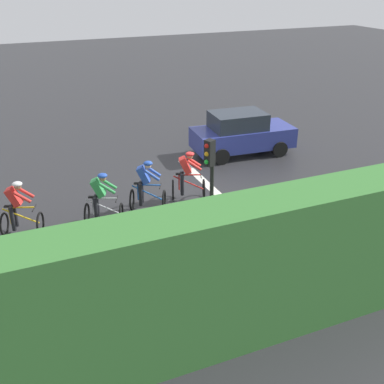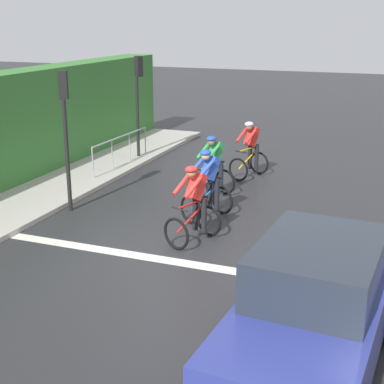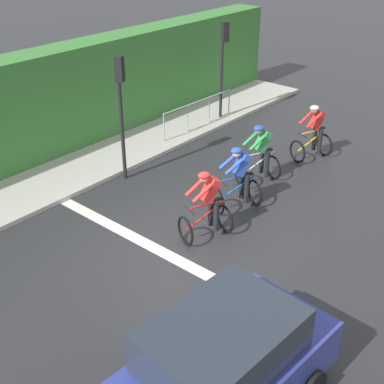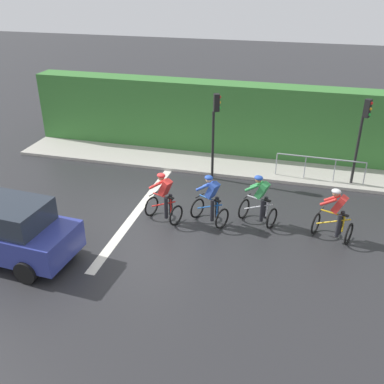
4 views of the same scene
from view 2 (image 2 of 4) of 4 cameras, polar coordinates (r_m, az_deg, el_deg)
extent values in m
plane|color=#28282B|center=(11.44, -2.16, -6.06)|extent=(80.00, 80.00, 0.00)
cube|color=#ADA89E|center=(15.42, -16.13, -0.27)|extent=(2.80, 18.48, 0.12)
cube|color=gray|center=(15.92, -18.78, 0.72)|extent=(0.44, 18.48, 0.49)
cube|color=silver|center=(11.09, -2.99, -6.81)|extent=(7.00, 0.30, 0.01)
torus|color=black|center=(16.24, 4.69, 2.27)|extent=(0.66, 0.30, 0.68)
torus|color=black|center=(17.04, 6.77, 2.93)|extent=(0.66, 0.30, 0.68)
cylinder|color=gold|center=(16.57, 5.78, 3.44)|extent=(0.39, 0.94, 0.51)
cylinder|color=gold|center=(16.81, 6.40, 3.71)|extent=(0.04, 0.04, 0.55)
cylinder|color=gold|center=(16.47, 5.70, 4.34)|extent=(0.29, 0.68, 0.04)
cube|color=black|center=(16.74, 6.43, 4.69)|extent=(0.17, 0.24, 0.04)
cylinder|color=black|center=(16.20, 4.95, 4.05)|extent=(0.40, 0.18, 0.03)
cube|color=red|center=(16.52, 6.05, 5.59)|extent=(0.43, 0.49, 0.57)
sphere|color=#9E7051|center=(16.34, 5.77, 6.58)|extent=(0.20, 0.20, 0.20)
ellipsoid|color=silver|center=(16.32, 5.78, 6.82)|extent=(0.32, 0.35, 0.14)
cylinder|color=black|center=(16.67, 6.52, 3.44)|extent=(0.12, 0.12, 0.74)
cylinder|color=black|center=(16.81, 5.86, 3.57)|extent=(0.12, 0.12, 0.74)
cylinder|color=red|center=(16.19, 5.92, 5.55)|extent=(0.25, 0.48, 0.37)
cylinder|color=red|center=(16.37, 5.01, 5.71)|extent=(0.25, 0.48, 0.37)
torus|color=black|center=(14.26, 0.69, 0.19)|extent=(0.65, 0.31, 0.68)
torus|color=black|center=(14.99, 3.33, 1.02)|extent=(0.65, 0.31, 0.68)
cylinder|color=silver|center=(14.55, 2.06, 1.56)|extent=(0.41, 0.93, 0.51)
cylinder|color=silver|center=(14.77, 2.84, 1.89)|extent=(0.04, 0.04, 0.55)
cylinder|color=silver|center=(14.44, 1.93, 2.57)|extent=(0.31, 0.68, 0.04)
cube|color=black|center=(14.69, 2.86, 3.00)|extent=(0.18, 0.24, 0.04)
cylinder|color=black|center=(14.19, 0.98, 2.21)|extent=(0.40, 0.19, 0.03)
cube|color=green|center=(14.47, 2.35, 4.01)|extent=(0.43, 0.49, 0.57)
sphere|color=#9E7051|center=(14.29, 1.96, 5.11)|extent=(0.20, 0.20, 0.20)
ellipsoid|color=#264CB2|center=(14.27, 1.96, 5.39)|extent=(0.33, 0.35, 0.14)
cylinder|color=black|center=(14.63, 2.94, 1.56)|extent=(0.12, 0.12, 0.74)
cylinder|color=black|center=(14.78, 2.23, 1.74)|extent=(0.12, 0.12, 0.74)
cylinder|color=green|center=(14.14, 2.08, 3.92)|extent=(0.26, 0.48, 0.37)
cylinder|color=green|center=(14.35, 1.12, 4.13)|extent=(0.26, 0.48, 0.37)
torus|color=black|center=(12.82, -0.13, -1.79)|extent=(0.64, 0.35, 0.68)
torus|color=black|center=(13.49, 3.06, -0.83)|extent=(0.64, 0.35, 0.68)
cylinder|color=#1E59B2|center=(13.07, 1.52, -0.26)|extent=(0.48, 0.91, 0.51)
cylinder|color=#1E59B2|center=(13.27, 2.46, 0.11)|extent=(0.04, 0.04, 0.55)
cylinder|color=#1E59B2|center=(12.96, 1.36, 0.85)|extent=(0.35, 0.66, 0.04)
cube|color=black|center=(13.19, 2.48, 1.34)|extent=(0.19, 0.24, 0.04)
cylinder|color=black|center=(12.73, 0.21, 0.44)|extent=(0.39, 0.21, 0.03)
cube|color=#2D51B7|center=(12.97, 1.86, 2.45)|extent=(0.45, 0.50, 0.57)
sphere|color=tan|center=(12.79, 1.38, 3.67)|extent=(0.20, 0.20, 0.20)
ellipsoid|color=#264CB2|center=(12.77, 1.39, 3.97)|extent=(0.34, 0.36, 0.14)
cylinder|color=black|center=(13.13, 2.52, -0.27)|extent=(0.12, 0.12, 0.74)
cylinder|color=black|center=(13.30, 1.79, -0.04)|extent=(0.12, 0.12, 0.74)
cylinder|color=#2D51B7|center=(12.65, 1.45, 2.32)|extent=(0.29, 0.47, 0.37)
cylinder|color=#2D51B7|center=(12.88, 0.46, 2.59)|extent=(0.29, 0.47, 0.37)
torus|color=black|center=(11.43, -1.61, -4.23)|extent=(0.66, 0.30, 0.68)
torus|color=black|center=(12.14, 1.71, -2.92)|extent=(0.66, 0.30, 0.68)
cylinder|color=red|center=(11.69, 0.10, -2.41)|extent=(0.39, 0.94, 0.51)
cylinder|color=red|center=(11.90, 1.08, -1.93)|extent=(0.04, 0.04, 0.55)
cylinder|color=red|center=(11.56, -0.07, -1.19)|extent=(0.29, 0.68, 0.04)
cube|color=black|center=(11.80, 1.09, -0.57)|extent=(0.17, 0.24, 0.04)
cylinder|color=black|center=(11.32, -1.27, -1.74)|extent=(0.40, 0.18, 0.03)
cube|color=red|center=(11.57, 0.44, 0.61)|extent=(0.43, 0.49, 0.57)
sphere|color=#9E7051|center=(11.37, -0.07, 1.94)|extent=(0.20, 0.20, 0.20)
ellipsoid|color=red|center=(11.35, -0.07, 2.28)|extent=(0.32, 0.35, 0.14)
cylinder|color=black|center=(11.77, 1.20, -2.37)|extent=(0.12, 0.12, 0.74)
cylinder|color=black|center=(11.91, 0.32, -2.12)|extent=(0.12, 0.12, 0.74)
cylinder|color=red|center=(11.25, 0.09, 0.41)|extent=(0.25, 0.48, 0.37)
cylinder|color=red|center=(11.45, -1.11, 0.72)|extent=(0.25, 0.48, 0.37)
cube|color=navy|center=(7.69, 11.88, -12.99)|extent=(1.97, 4.21, 0.80)
cube|color=#262D38|center=(7.58, 12.67, -7.31)|extent=(1.64, 2.23, 0.66)
cylinder|color=black|center=(9.13, 8.48, -10.38)|extent=(0.26, 0.65, 0.64)
cylinder|color=black|center=(13.76, -12.47, 3.51)|extent=(0.10, 0.10, 2.70)
cube|color=black|center=(13.57, -12.86, 10.47)|extent=(0.26, 0.26, 0.64)
sphere|color=red|center=(13.65, -12.84, 11.36)|extent=(0.11, 0.11, 0.11)
sphere|color=orange|center=(13.67, -12.79, 10.53)|extent=(0.11, 0.11, 0.11)
sphere|color=green|center=(13.70, -12.73, 9.70)|extent=(0.11, 0.11, 0.11)
cylinder|color=black|center=(18.54, -5.51, 7.33)|extent=(0.10, 0.10, 2.70)
cube|color=black|center=(18.38, -5.40, 12.50)|extent=(0.27, 0.27, 0.64)
sphere|color=red|center=(18.43, -5.13, 13.14)|extent=(0.11, 0.11, 0.11)
sphere|color=orange|center=(18.45, -5.11, 12.52)|extent=(0.11, 0.11, 0.11)
sphere|color=green|center=(18.46, -5.09, 11.90)|extent=(0.11, 0.11, 0.11)
cylinder|color=#999EA3|center=(17.55, -7.20, 5.54)|extent=(0.14, 3.26, 0.05)
cylinder|color=#999EA3|center=(16.30, -9.96, 2.71)|extent=(0.04, 0.04, 1.00)
cylinder|color=#999EA3|center=(17.20, -8.03, 3.56)|extent=(0.04, 0.04, 1.00)
cylinder|color=#999EA3|center=(18.12, -6.30, 4.33)|extent=(0.04, 0.04, 1.00)
cylinder|color=#999EA3|center=(19.06, -4.72, 5.01)|extent=(0.04, 0.04, 1.00)
camera|label=1|loc=(23.10, -28.05, 21.44)|focal=43.78mm
camera|label=3|loc=(3.98, 68.97, 37.90)|focal=47.95mm
camera|label=4|loc=(16.60, 53.41, 20.69)|focal=41.17mm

